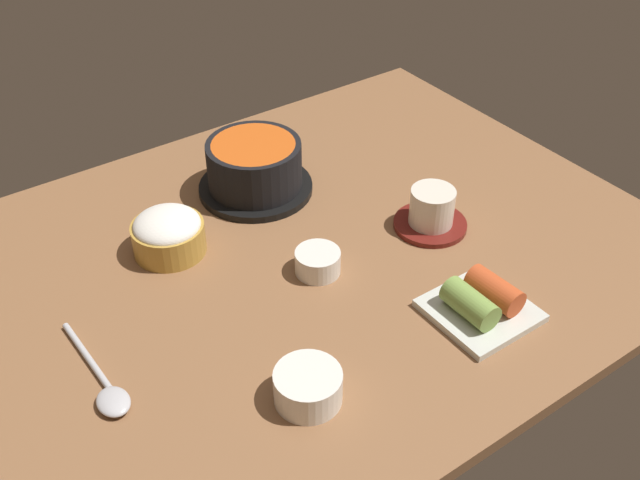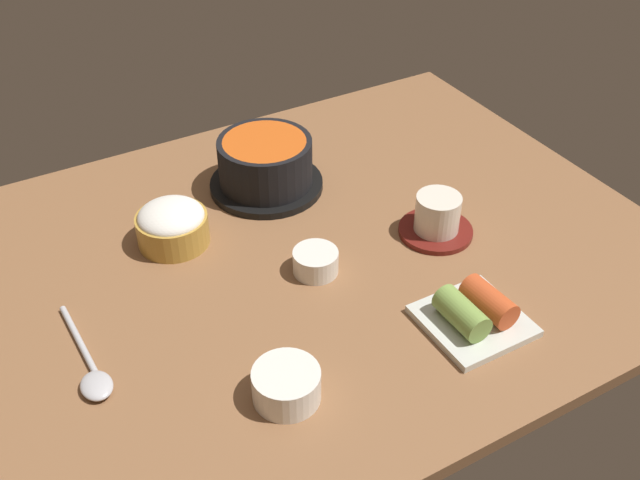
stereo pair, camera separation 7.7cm
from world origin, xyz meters
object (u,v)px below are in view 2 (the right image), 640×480
object	(u,v)px
kimchi_plate	(474,313)
rice_bowl	(172,224)
stone_pot	(266,165)
spoon	(92,372)
banchan_cup_center	(315,261)
side_bowl_near	(286,384)
tea_cup_with_saucer	(437,218)

from	to	relation	value
kimchi_plate	rice_bowl	bearing A→B (deg)	127.59
rice_bowl	kimchi_plate	world-z (taller)	rice_bowl
stone_pot	rice_bowl	world-z (taller)	stone_pot
kimchi_plate	spoon	xyz separation A→B (cm)	(-43.60, 14.97, -1.18)
stone_pot	banchan_cup_center	xyz separation A→B (cm)	(-3.36, -21.45, -2.39)
banchan_cup_center	kimchi_plate	distance (cm)	22.10
rice_bowl	side_bowl_near	size ratio (longest dim) A/B	1.31
tea_cup_with_saucer	side_bowl_near	xyz separation A→B (cm)	(-32.68, -16.27, -0.63)
side_bowl_near	stone_pot	bearing A→B (deg)	66.60
kimchi_plate	side_bowl_near	distance (cm)	25.55
tea_cup_with_saucer	banchan_cup_center	bearing A→B (deg)	176.60
stone_pot	spoon	bearing A→B (deg)	-144.38
tea_cup_with_saucer	spoon	xyz separation A→B (cm)	(-50.76, -2.41, -2.12)
kimchi_plate	tea_cup_with_saucer	bearing A→B (deg)	67.61
side_bowl_near	spoon	xyz separation A→B (cm)	(-18.08, 13.85, -1.49)
stone_pot	banchan_cup_center	size ratio (longest dim) A/B	2.86
stone_pot	tea_cup_with_saucer	bearing A→B (deg)	-54.93
banchan_cup_center	side_bowl_near	distance (cm)	22.01
spoon	tea_cup_with_saucer	bearing A→B (deg)	2.72
tea_cup_with_saucer	side_bowl_near	world-z (taller)	tea_cup_with_saucer
kimchi_plate	spoon	world-z (taller)	kimchi_plate
tea_cup_with_saucer	kimchi_plate	xyz separation A→B (cm)	(-7.16, -17.38, -0.94)
tea_cup_with_saucer	kimchi_plate	distance (cm)	18.82
banchan_cup_center	spoon	world-z (taller)	banchan_cup_center
tea_cup_with_saucer	spoon	distance (cm)	50.86
tea_cup_with_saucer	kimchi_plate	world-z (taller)	tea_cup_with_saucer
kimchi_plate	side_bowl_near	world-z (taller)	kimchi_plate
tea_cup_with_saucer	side_bowl_near	distance (cm)	36.51
stone_pot	tea_cup_with_saucer	xyz separation A→B (cm)	(15.86, -22.59, -1.40)
rice_bowl	stone_pot	bearing A→B (deg)	18.62
tea_cup_with_saucer	banchan_cup_center	size ratio (longest dim) A/B	1.73
side_bowl_near	tea_cup_with_saucer	bearing A→B (deg)	26.46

